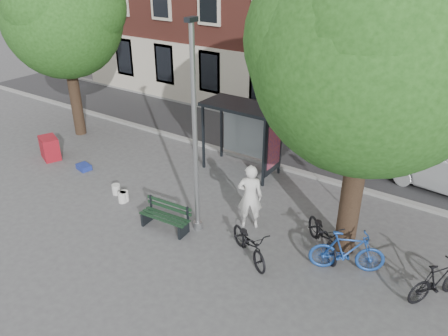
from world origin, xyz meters
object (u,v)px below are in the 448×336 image
car_dark (368,143)px  notice_sign (354,175)px  bike_a (249,243)px  bench (166,218)px  bike_b (347,251)px  lamppost (195,144)px  bus_shelter (252,124)px  bike_d (438,281)px  car_silver (448,172)px  painter (250,197)px  bike_c (323,235)px  red_stand (50,148)px

car_dark → notice_sign: size_ratio=2.56×
car_dark → bike_a: bearing=175.7°
bench → bike_b: size_ratio=0.83×
lamppost → bus_shelter: lamppost is taller
bike_a → car_dark: bearing=28.5°
lamppost → bike_b: (4.34, 0.68, -2.20)m
bench → bike_d: (7.30, 1.42, 0.15)m
lamppost → notice_sign: (3.42, 3.50, -1.48)m
car_silver → bike_a: bearing=157.2°
painter → bench: (-2.00, -1.53, -0.65)m
bike_a → lamppost: bearing=113.3°
lamppost → car_silver: bearing=49.7°
painter → bike_c: painter is taller
bike_d → bike_a: bearing=49.0°
painter → bike_c: 2.36m
bike_b → red_stand: 12.21m
notice_sign → bike_d: bearing=-50.2°
bench → car_silver: 9.74m
bike_c → bike_d: size_ratio=1.12×
car_silver → car_dark: bearing=75.9°
painter → car_silver: (4.49, 5.72, -0.34)m
car_dark → red_stand: bearing=124.3°
bench → notice_sign: size_ratio=0.89×
bike_c → bike_d: (3.00, -0.23, 0.01)m
lamppost → car_dark: bearing=71.7°
bus_shelter → bike_a: bus_shelter is taller
bench → notice_sign: notice_sign is taller
red_stand → notice_sign: (11.29, 2.91, 0.86)m
lamppost → notice_sign: 5.11m
car_dark → car_silver: (3.11, -1.07, 0.04)m
bench → bike_c: (4.30, 1.65, 0.14)m
bench → bike_b: bearing=8.9°
red_stand → car_silver: bearing=24.3°
bike_d → car_silver: car_silver is taller
bike_b → car_silver: bearing=-38.5°
bike_b → bike_d: size_ratio=1.11×
car_dark → car_silver: car_silver is taller
car_silver → bike_d: bearing=-167.3°
bench → bike_a: 2.81m
painter → red_stand: 9.10m
bike_b → notice_sign: notice_sign is taller
painter → notice_sign: (2.22, 2.50, 0.28)m
bike_c → red_stand: bike_c is taller
car_dark → bike_b: bearing=-166.3°
bike_c → car_dark: size_ratio=0.42×
lamppost → red_stand: lamppost is taller
bike_d → red_stand: 14.37m
bike_b → car_dark: car_dark is taller
painter → red_stand: bearing=-27.3°
lamppost → bike_a: lamppost is taller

